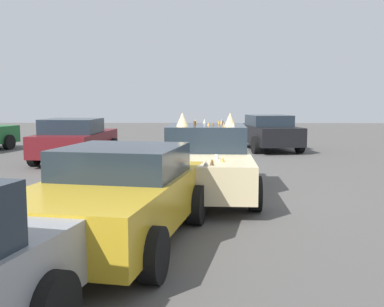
{
  "coord_description": "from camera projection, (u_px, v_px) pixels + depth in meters",
  "views": [
    {
      "loc": [
        -9.8,
        0.1,
        2.06
      ],
      "look_at": [
        0.0,
        0.3,
        0.9
      ],
      "focal_mm": 43.33,
      "sensor_mm": 36.0,
      "label": 1
    }
  ],
  "objects": [
    {
      "name": "parked_sedan_behind_left",
      "position": [
        268.0,
        132.0,
        18.73
      ],
      "size": [
        4.2,
        2.46,
        1.41
      ],
      "rotation": [
        0.0,
        0.0,
        0.17
      ],
      "color": "black",
      "rests_on": "ground"
    },
    {
      "name": "parked_sedan_far_right",
      "position": [
        75.0,
        140.0,
        15.23
      ],
      "size": [
        4.11,
        2.25,
        1.42
      ],
      "rotation": [
        0.0,
        0.0,
        -0.06
      ],
      "color": "#5B1419",
      "rests_on": "ground"
    },
    {
      "name": "ground_plane",
      "position": [
        206.0,
        195.0,
        9.97
      ],
      "size": [
        60.0,
        60.0,
        0.0
      ],
      "primitive_type": "plane",
      "color": "#514F4C"
    },
    {
      "name": "parked_sedan_row_back_center",
      "position": [
        117.0,
        195.0,
        6.58
      ],
      "size": [
        4.3,
        2.61,
        1.37
      ],
      "rotation": [
        0.0,
        0.0,
        2.96
      ],
      "color": "gold",
      "rests_on": "ground"
    },
    {
      "name": "art_car_decorated",
      "position": [
        206.0,
        161.0,
        9.99
      ],
      "size": [
        4.6,
        2.2,
        1.77
      ],
      "rotation": [
        0.0,
        0.0,
        3.11
      ],
      "color": "beige",
      "rests_on": "ground"
    }
  ]
}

